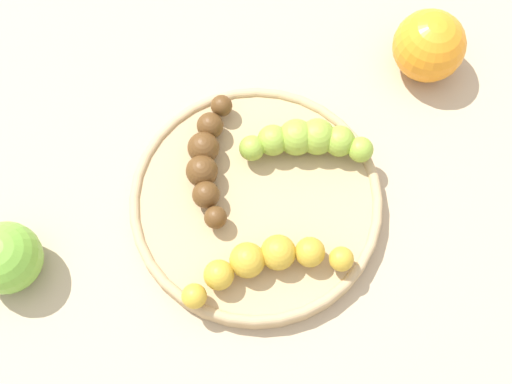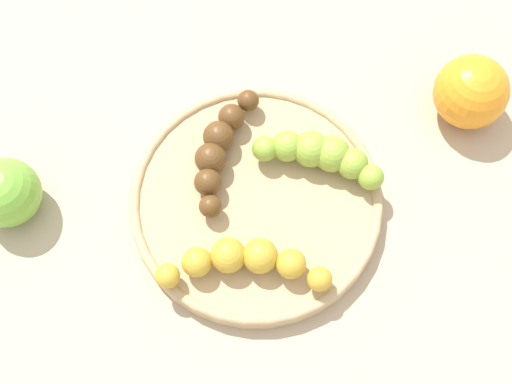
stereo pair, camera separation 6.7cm
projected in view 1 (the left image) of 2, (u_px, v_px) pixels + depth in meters
ground_plane at (256, 206)px, 0.70m from camera, size 2.40×2.40×0.00m
fruit_bowl at (256, 202)px, 0.69m from camera, size 0.25×0.25×0.02m
banana_green at (306, 140)px, 0.69m from camera, size 0.08×0.11×0.04m
banana_overripe at (207, 159)px, 0.68m from camera, size 0.12×0.09×0.03m
banana_spotted at (264, 262)px, 0.64m from camera, size 0.13×0.12×0.03m
apple_green at (6, 258)px, 0.65m from camera, size 0.07×0.07×0.07m
orange_fruit at (429, 46)px, 0.73m from camera, size 0.08×0.08×0.08m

